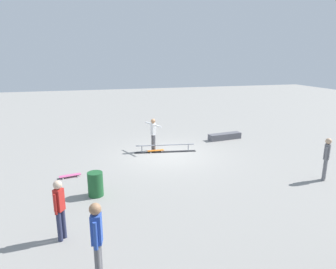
# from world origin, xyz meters

# --- Properties ---
(ground_plane) EXTENTS (60.00, 60.00, 0.00)m
(ground_plane) POSITION_xyz_m (0.00, 0.00, 0.00)
(ground_plane) COLOR gray
(grind_rail) EXTENTS (2.98, 0.67, 0.38)m
(grind_rail) POSITION_xyz_m (0.02, -0.47, 0.16)
(grind_rail) COLOR black
(grind_rail) RESTS_ON ground_plane
(skate_ledge) EXTENTS (1.95, 0.70, 0.34)m
(skate_ledge) POSITION_xyz_m (-3.76, -1.83, 0.17)
(skate_ledge) COLOR #595960
(skate_ledge) RESTS_ON ground_plane
(skater_main) EXTENTS (0.54, 1.22, 1.60)m
(skater_main) POSITION_xyz_m (0.53, -0.82, 0.93)
(skater_main) COLOR slate
(skater_main) RESTS_ON ground_plane
(skateboard_main) EXTENTS (0.80, 0.27, 0.09)m
(skateboard_main) POSITION_xyz_m (0.47, -0.58, 0.07)
(skateboard_main) COLOR orange
(skateboard_main) RESTS_ON ground_plane
(bystander_grey_shirt) EXTENTS (0.33, 0.29, 1.62)m
(bystander_grey_shirt) POSITION_xyz_m (-4.83, 4.39, 0.92)
(bystander_grey_shirt) COLOR slate
(bystander_grey_shirt) RESTS_ON ground_plane
(bystander_red_shirt) EXTENTS (0.27, 0.34, 1.59)m
(bystander_red_shirt) POSITION_xyz_m (4.37, 5.82, 0.90)
(bystander_red_shirt) COLOR #2D3351
(bystander_red_shirt) RESTS_ON ground_plane
(bystander_blue_shirt) EXTENTS (0.24, 0.40, 1.75)m
(bystander_blue_shirt) POSITION_xyz_m (3.54, 7.56, 0.99)
(bystander_blue_shirt) COLOR slate
(bystander_blue_shirt) RESTS_ON ground_plane
(loose_skateboard_pink) EXTENTS (0.82, 0.37, 0.09)m
(loose_skateboard_pink) POSITION_xyz_m (4.34, 1.63, 0.07)
(loose_skateboard_pink) COLOR #E05993
(loose_skateboard_pink) RESTS_ON ground_plane
(trash_bin) EXTENTS (0.50, 0.50, 0.81)m
(trash_bin) POSITION_xyz_m (3.45, 3.49, 0.41)
(trash_bin) COLOR #1E592D
(trash_bin) RESTS_ON ground_plane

